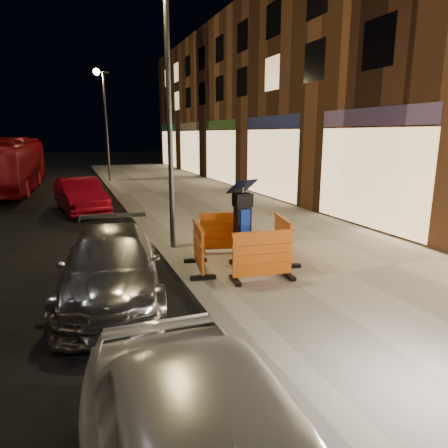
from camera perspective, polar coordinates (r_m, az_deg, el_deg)
name	(u,v)px	position (r m, az deg, el deg)	size (l,w,h in m)	color
ground_plane	(202,301)	(7.07, -3.16, -10.97)	(120.00, 120.00, 0.00)	black
sidewalk	(345,275)	(8.39, 16.84, -7.04)	(6.00, 60.00, 0.15)	gray
kerb	(202,297)	(7.04, -3.17, -10.41)	(0.30, 60.00, 0.15)	slate
parking_kiosk	(242,225)	(8.21, 2.63, -0.22)	(0.53, 0.53, 1.69)	black
barrier_front	(263,256)	(7.48, 5.55, -4.54)	(1.21, 0.50, 0.94)	orange
barrier_back	(225,233)	(9.15, 0.20, -1.25)	(1.21, 0.50, 0.94)	orange
barrier_kerbside	(199,248)	(7.98, -3.66, -3.39)	(1.21, 0.50, 0.94)	orange
barrier_bldgside	(282,239)	(8.72, 8.33, -2.10)	(1.21, 0.50, 0.94)	orange
car_silver	(113,297)	(7.47, -15.52, -10.07)	(1.65, 4.06, 1.18)	#B1B1B6
car_red	(82,212)	(15.65, -19.65, 1.59)	(1.33, 3.83, 1.26)	maroon
bus_doubledecker	(12,192)	(22.68, -27.99, 4.12)	(2.23, 9.53, 2.66)	maroon
street_lamp_mid	(169,120)	(9.43, -7.80, 14.55)	(0.12, 0.12, 6.00)	#3F3F44
street_lamp_far	(107,128)	(24.26, -16.43, 13.04)	(0.12, 0.12, 6.00)	#3F3F44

